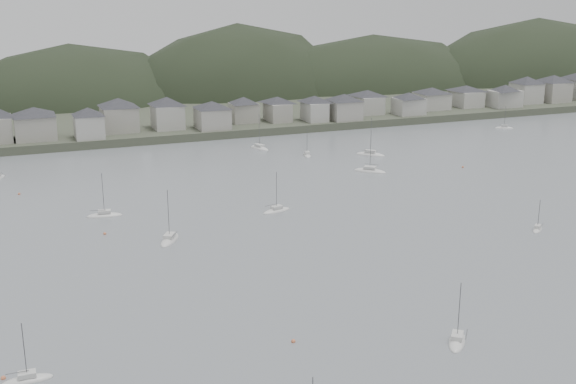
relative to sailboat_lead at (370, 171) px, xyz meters
name	(u,v)px	position (x,y,z in m)	size (l,w,h in m)	color
ground	(470,355)	(-39.48, -106.62, -0.17)	(900.00, 900.00, 0.00)	slate
far_shore_land	(133,94)	(-39.48, 188.38, 1.33)	(900.00, 250.00, 3.00)	#383D2D
forested_ridge	(153,125)	(-34.65, 162.78, -11.45)	(851.55, 103.94, 102.57)	black
waterfront_town	(306,105)	(11.10, 76.72, 8.49)	(451.48, 28.46, 12.92)	#9A998D
sailboat_lead	(370,171)	(0.00, 0.00, 0.00)	(9.40, 9.47, 13.80)	silver
moored_fleet	(239,233)	(-54.95, -40.50, 0.01)	(267.91, 177.68, 13.63)	silver
mooring_buoys	(327,241)	(-38.69, -52.70, -0.02)	(153.13, 126.63, 0.70)	#D06F45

